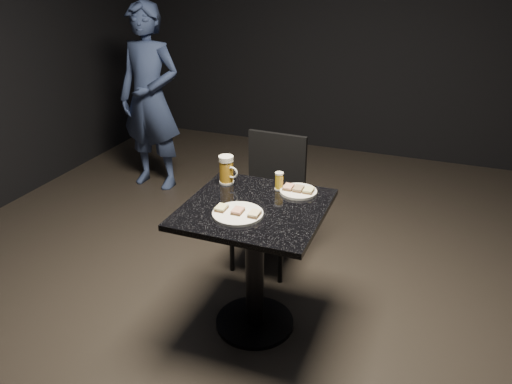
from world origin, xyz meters
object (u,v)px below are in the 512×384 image
plate_large (238,214)px  chair (270,193)px  table (255,247)px  beer_tumbler (279,181)px  patron (150,99)px  plate_small (298,192)px  beer_mug (227,170)px

plate_large → chair: size_ratio=0.29×
table → beer_tumbler: beer_tumbler is taller
plate_large → beer_tumbler: 0.37m
table → beer_tumbler: bearing=78.1°
patron → beer_tumbler: size_ratio=16.17×
plate_large → patron: 2.20m
patron → table: patron is taller
plate_large → table: (0.04, 0.12, -0.25)m
patron → plate_small: bearing=-34.7°
plate_large → beer_tumbler: (0.09, 0.36, 0.04)m
plate_small → table: size_ratio=0.26×
patron → beer_tumbler: (1.59, -1.26, 0.01)m
plate_large → beer_mug: bearing=121.9°
patron → chair: patron is taller
chair → table: bearing=-77.1°
table → chair: 0.70m
plate_small → table: plate_small is taller
patron → chair: 1.63m
plate_small → chair: chair is taller
plate_large → beer_mug: beer_mug is taller
plate_small → chair: bearing=125.3°
beer_mug → chair: 0.58m
beer_tumbler → chair: (-0.21, 0.44, -0.30)m
table → chair: chair is taller
patron → chair: (1.38, -0.81, -0.29)m
table → patron: bearing=135.9°
patron → table: (1.54, -1.49, -0.28)m
beer_mug → beer_tumbler: (0.30, 0.02, -0.03)m
plate_small → patron: size_ratio=0.13×
plate_small → patron: bearing=143.5°
patron → chair: size_ratio=1.82×
plate_large → table: 0.28m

